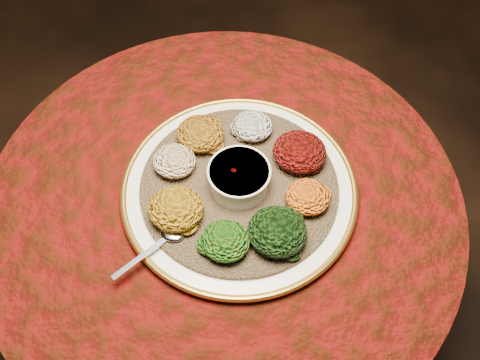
% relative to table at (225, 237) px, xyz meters
% --- Properties ---
extents(table, '(0.96, 0.96, 0.73)m').
position_rel_table_xyz_m(table, '(0.00, 0.00, 0.00)').
color(table, black).
rests_on(table, ground).
extents(platter, '(0.51, 0.51, 0.02)m').
position_rel_table_xyz_m(platter, '(0.03, 0.02, 0.19)').
color(platter, white).
rests_on(platter, table).
extents(injera, '(0.47, 0.47, 0.01)m').
position_rel_table_xyz_m(injera, '(0.03, 0.02, 0.20)').
color(injera, brown).
rests_on(injera, platter).
extents(stew_bowl, '(0.12, 0.12, 0.05)m').
position_rel_table_xyz_m(stew_bowl, '(0.03, 0.02, 0.24)').
color(stew_bowl, white).
rests_on(stew_bowl, injera).
extents(spoon, '(0.09, 0.13, 0.01)m').
position_rel_table_xyz_m(spoon, '(-0.06, -0.14, 0.21)').
color(spoon, silver).
rests_on(spoon, injera).
extents(portion_ayib, '(0.08, 0.08, 0.04)m').
position_rel_table_xyz_m(portion_ayib, '(0.01, 0.15, 0.23)').
color(portion_ayib, silver).
rests_on(portion_ayib, injera).
extents(portion_kitfo, '(0.11, 0.10, 0.05)m').
position_rel_table_xyz_m(portion_kitfo, '(0.12, 0.11, 0.23)').
color(portion_kitfo, black).
rests_on(portion_kitfo, injera).
extents(portion_tikil, '(0.08, 0.08, 0.04)m').
position_rel_table_xyz_m(portion_tikil, '(0.16, 0.02, 0.23)').
color(portion_tikil, '#B1690E').
rests_on(portion_tikil, injera).
extents(portion_gomen, '(0.11, 0.10, 0.05)m').
position_rel_table_xyz_m(portion_gomen, '(0.13, -0.07, 0.23)').
color(portion_gomen, black).
rests_on(portion_gomen, injera).
extents(portion_mixveg, '(0.09, 0.08, 0.04)m').
position_rel_table_xyz_m(portion_mixveg, '(0.05, -0.12, 0.23)').
color(portion_mixveg, '#9F350A').
rests_on(portion_mixveg, injera).
extents(portion_kik, '(0.10, 0.10, 0.05)m').
position_rel_table_xyz_m(portion_kik, '(-0.06, -0.08, 0.23)').
color(portion_kik, '#A67A0E').
rests_on(portion_kik, injera).
extents(portion_timatim, '(0.09, 0.08, 0.04)m').
position_rel_table_xyz_m(portion_timatim, '(-0.11, 0.02, 0.23)').
color(portion_timatim, maroon).
rests_on(portion_timatim, injera).
extents(portion_shiro, '(0.10, 0.09, 0.05)m').
position_rel_table_xyz_m(portion_shiro, '(-0.08, 0.10, 0.23)').
color(portion_shiro, '#885E10').
rests_on(portion_shiro, injera).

